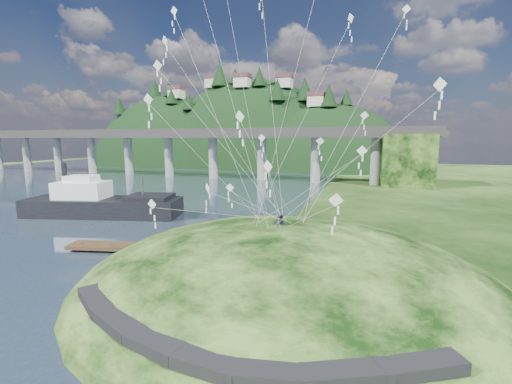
% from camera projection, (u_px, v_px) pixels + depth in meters
% --- Properties ---
extents(ground, '(320.00, 320.00, 0.00)m').
position_uv_depth(ground, '(187.00, 283.00, 28.47)').
color(ground, black).
rests_on(ground, ground).
extents(grass_hill, '(36.00, 32.00, 13.00)m').
position_uv_depth(grass_hill, '(286.00, 304.00, 27.97)').
color(grass_hill, black).
rests_on(grass_hill, ground).
extents(footpath, '(22.29, 5.84, 0.83)m').
position_uv_depth(footpath, '(217.00, 342.00, 16.63)').
color(footpath, black).
rests_on(footpath, ground).
extents(bridge, '(160.00, 11.00, 15.00)m').
position_uv_depth(bridge, '(230.00, 146.00, 100.95)').
color(bridge, '#2D2B2B').
rests_on(bridge, ground).
extents(far_ridge, '(153.00, 70.00, 94.50)m').
position_uv_depth(far_ridge, '(241.00, 181.00, 157.77)').
color(far_ridge, black).
rests_on(far_ridge, ground).
extents(work_barge, '(24.38, 12.12, 8.23)m').
position_uv_depth(work_barge, '(101.00, 203.00, 52.91)').
color(work_barge, black).
rests_on(work_barge, ground).
extents(wooden_dock, '(15.60, 6.03, 1.10)m').
position_uv_depth(wooden_dock, '(140.00, 247.00, 36.41)').
color(wooden_dock, '#362516').
rests_on(wooden_dock, ground).
extents(kite_flyers, '(1.02, 0.96, 1.64)m').
position_uv_depth(kite_flyers, '(280.00, 215.00, 27.68)').
color(kite_flyers, '#242731').
rests_on(kite_flyers, ground).
extents(kite_swarm, '(20.92, 15.80, 21.07)m').
position_uv_depth(kite_swarm, '(271.00, 79.00, 24.37)').
color(kite_swarm, white).
rests_on(kite_swarm, ground).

